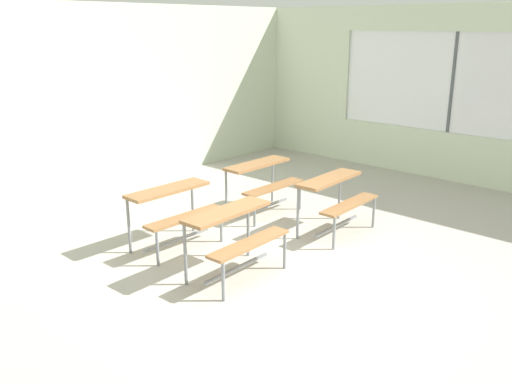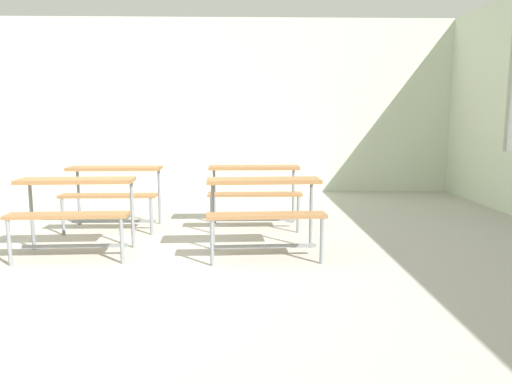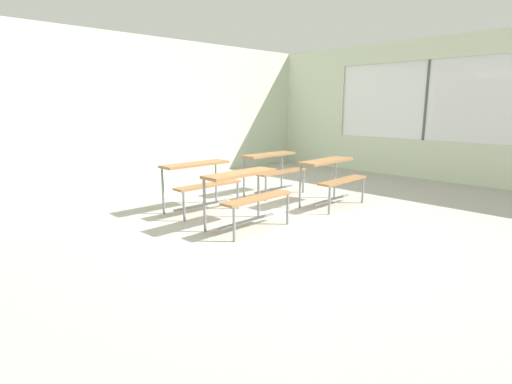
% 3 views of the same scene
% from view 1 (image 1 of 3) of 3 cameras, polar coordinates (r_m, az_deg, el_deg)
% --- Properties ---
extents(ground, '(10.00, 9.00, 0.05)m').
position_cam_1_polar(ground, '(6.01, 3.37, -9.28)').
color(ground, '#ADA89E').
extents(wall_back, '(10.00, 0.12, 3.00)m').
position_cam_1_polar(wall_back, '(9.00, -19.42, 8.89)').
color(wall_back, beige).
rests_on(wall_back, ground).
extents(wall_right, '(0.12, 9.00, 3.00)m').
position_cam_1_polar(wall_right, '(9.82, 23.30, 8.77)').
color(wall_right, beige).
rests_on(wall_right, ground).
extents(desk_bench_r0c0, '(1.12, 0.63, 0.74)m').
position_cam_1_polar(desk_bench_r0c0, '(5.84, -2.26, -3.80)').
color(desk_bench_r0c0, olive).
rests_on(desk_bench_r0c0, ground).
extents(desk_bench_r0c1, '(1.12, 0.64, 0.74)m').
position_cam_1_polar(desk_bench_r0c1, '(7.14, 8.45, -0.00)').
color(desk_bench_r0c1, olive).
rests_on(desk_bench_r0c1, ground).
extents(desk_bench_r1c0, '(1.10, 0.60, 0.74)m').
position_cam_1_polar(desk_bench_r1c0, '(6.68, -8.64, -1.23)').
color(desk_bench_r1c0, olive).
rests_on(desk_bench_r1c0, ground).
extents(desk_bench_r1c1, '(1.10, 0.59, 0.74)m').
position_cam_1_polar(desk_bench_r1c1, '(7.82, 0.72, 1.71)').
color(desk_bench_r1c1, olive).
rests_on(desk_bench_r1c1, ground).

